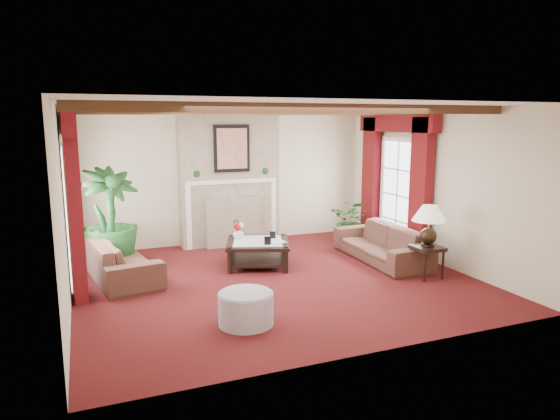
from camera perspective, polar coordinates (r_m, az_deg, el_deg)
name	(u,v)px	position (r m, az deg, el deg)	size (l,w,h in m)	color
floor	(275,280)	(7.99, -0.53, -7.95)	(6.00, 6.00, 0.00)	#400B11
ceiling	(275,106)	(7.60, -0.56, 11.78)	(6.00, 6.00, 0.00)	white
back_wall	(226,177)	(10.27, -6.14, 3.78)	(6.00, 0.02, 2.70)	beige
left_wall	(64,208)	(7.17, -23.48, 0.19)	(0.02, 5.50, 2.70)	beige
right_wall	(434,186)	(9.19, 17.17, 2.62)	(0.02, 5.50, 2.70)	beige
ceiling_beams	(275,110)	(7.60, -0.56, 11.33)	(6.00, 3.00, 0.12)	#3A2212
fireplace	(228,109)	(10.01, -5.97, 11.36)	(2.00, 0.52, 2.70)	#A08467
french_door_left	(64,145)	(8.09, -23.50, 6.81)	(0.10, 1.10, 2.16)	white
french_door_right	(401,139)	(9.91, 13.62, 7.84)	(0.10, 1.10, 2.16)	white
curtains_left	(69,116)	(8.08, -22.92, 9.83)	(0.20, 2.40, 2.55)	#520C0B
curtains_right	(397,117)	(9.84, 13.20, 10.29)	(0.20, 2.40, 2.55)	#520C0B
sofa_left	(119,251)	(8.43, -17.93, -4.47)	(0.99, 2.26, 0.85)	#380F1C
sofa_right	(381,238)	(9.13, 11.52, -3.12)	(0.67, 2.15, 0.84)	#380F1C
potted_palm	(111,240)	(8.96, -18.80, -3.30)	(1.57, 1.97, 0.97)	black
small_plant	(351,225)	(10.46, 8.13, -1.73)	(1.18, 1.16, 0.69)	black
coffee_table	(258,253)	(8.70, -2.54, -4.96)	(1.06, 1.06, 0.43)	black
side_table	(427,262)	(8.37, 16.42, -5.70)	(0.44, 0.44, 0.52)	black
ottoman	(246,309)	(6.29, -3.92, -11.19)	(0.69, 0.69, 0.40)	#9696AA
table_lamp	(429,225)	(8.23, 16.63, -1.69)	(0.54, 0.54, 0.68)	black
flower_vase	(238,233)	(8.83, -4.82, -2.66)	(0.22, 0.23, 0.19)	silver
book	(272,235)	(8.46, -0.87, -2.85)	(0.22, 0.05, 0.29)	black
photo_frame_a	(268,241)	(8.34, -1.43, -3.55)	(0.11, 0.02, 0.15)	black
photo_frame_b	(273,235)	(8.79, -0.84, -2.89)	(0.10, 0.02, 0.13)	black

